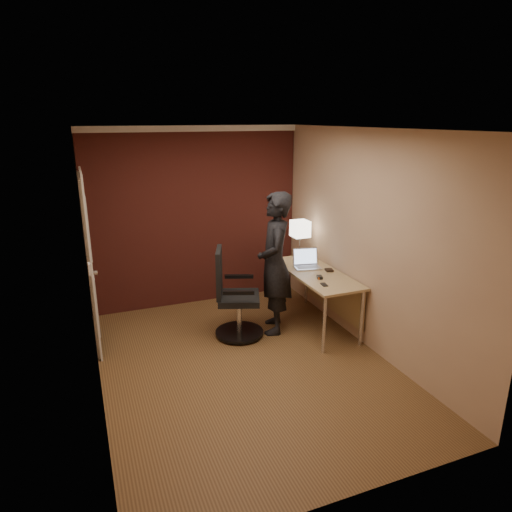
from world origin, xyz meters
name	(u,v)px	position (x,y,z in m)	size (l,w,h in m)	color
room	(183,217)	(-0.27, 1.54, 1.37)	(4.00, 4.00, 4.00)	brown
desk	(320,281)	(1.25, 0.60, 0.60)	(0.60, 1.50, 0.73)	tan
desk_lamp	(300,229)	(1.25, 1.19, 1.15)	(0.22, 0.22, 0.54)	silver
laptop	(306,262)	(1.17, 0.84, 0.79)	(0.37, 0.32, 0.23)	silver
mouse	(320,277)	(1.11, 0.37, 0.75)	(0.06, 0.10, 0.03)	black
phone	(324,285)	(1.05, 0.15, 0.73)	(0.06, 0.12, 0.01)	black
wallet	(329,270)	(1.36, 0.58, 0.74)	(0.09, 0.11, 0.02)	black
office_chair	(233,299)	(0.11, 0.70, 0.48)	(0.64, 0.69, 1.09)	black
person	(275,264)	(0.65, 0.67, 0.88)	(0.64, 0.42, 1.77)	black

